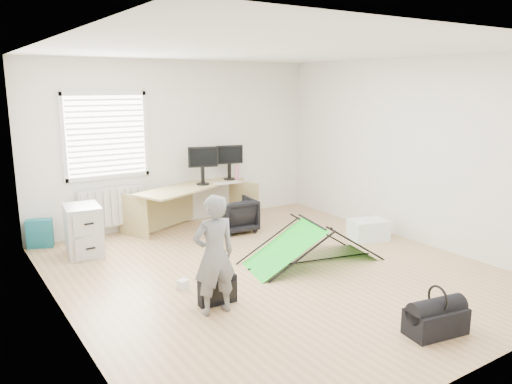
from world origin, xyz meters
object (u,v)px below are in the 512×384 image
monitor_left (203,171)px  laptop_bag (217,290)px  storage_crate (368,230)px  desk (192,206)px  duffel_bag (436,321)px  monitor_right (229,167)px  thermos (237,172)px  kite (311,242)px  filing_cabinet (83,230)px  person (214,255)px  office_chair (236,215)px

monitor_left → laptop_bag: size_ratio=1.16×
monitor_left → storage_crate: 2.81m
desk → storage_crate: desk is taller
desk → duffel_bag: bearing=-108.8°
monitor_right → laptop_bag: (-1.89, -2.96, -0.76)m
monitor_right → duffel_bag: 4.77m
thermos → laptop_bag: 3.54m
desk → monitor_right: monitor_right is taller
thermos → kite: 2.50m
laptop_bag → filing_cabinet: bearing=111.7°
filing_cabinet → person: person is taller
storage_crate → monitor_right: bearing=116.7°
monitor_right → duffel_bag: size_ratio=0.79×
desk → kite: desk is taller
laptop_bag → duffel_bag: laptop_bag is taller
monitor_right → office_chair: (-0.33, -0.75, -0.64)m
filing_cabinet → office_chair: size_ratio=1.18×
storage_crate → duffel_bag: size_ratio=0.95×
filing_cabinet → thermos: thermos is taller
office_chair → laptop_bag: office_chair is taller
monitor_right → kite: bearing=-81.0°
desk → laptop_bag: desk is taller
monitor_right → office_chair: 1.04m
desk → storage_crate: (1.91, -2.11, -0.19)m
storage_crate → laptop_bag: (-3.02, -0.73, 0.00)m
monitor_left → desk: bearing=-166.8°
desk → filing_cabinet: 1.92m
office_chair → duffel_bag: office_chair is taller
storage_crate → laptop_bag: 3.10m
laptop_bag → desk: bearing=72.8°
thermos → duffel_bag: bearing=-97.3°
desk → storage_crate: bearing=-70.2°
monitor_right → laptop_bag: monitor_right is taller
person → kite: 1.92m
office_chair → filing_cabinet: bearing=0.9°
kite → monitor_left: bearing=111.7°
monitor_left → person: (-1.43, -2.99, -0.30)m
filing_cabinet → thermos: bearing=16.1°
storage_crate → office_chair: bearing=134.5°
duffel_bag → kite: bearing=92.8°
kite → storage_crate: kite is taller
desk → thermos: 1.00m
office_chair → person: person is taller
desk → laptop_bag: bearing=-133.7°
filing_cabinet → desk: bearing=19.7°
desk → office_chair: desk is taller
monitor_left → kite: monitor_left is taller
monitor_left → duffel_bag: size_ratio=0.83×
filing_cabinet → duffel_bag: (2.16, -4.12, -0.22)m
person → office_chair: bearing=-122.0°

